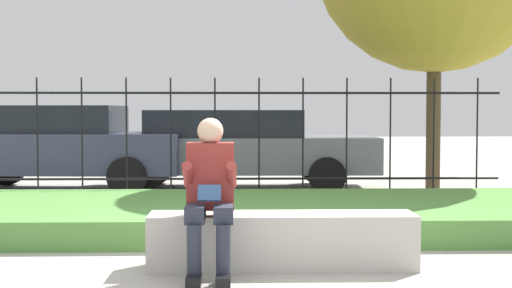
{
  "coord_description": "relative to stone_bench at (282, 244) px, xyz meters",
  "views": [
    {
      "loc": [
        0.0,
        -5.9,
        1.32
      ],
      "look_at": [
        0.25,
        3.46,
        0.88
      ],
      "focal_mm": 50.0,
      "sensor_mm": 36.0,
      "label": 1
    }
  ],
  "objects": [
    {
      "name": "person_seated_reader",
      "position": [
        -0.59,
        -0.26,
        0.48
      ],
      "size": [
        0.42,
        0.73,
        1.26
      ],
      "color": "black",
      "rests_on": "ground_plane"
    },
    {
      "name": "ground_plane",
      "position": [
        -0.38,
        0.0,
        -0.2
      ],
      "size": [
        60.0,
        60.0,
        0.0
      ],
      "primitive_type": "plane",
      "color": "#A8A399"
    },
    {
      "name": "iron_fence",
      "position": [
        -0.38,
        4.12,
        0.73
      ],
      "size": [
        7.44,
        0.03,
        1.78
      ],
      "color": "black",
      "rests_on": "ground_plane"
    },
    {
      "name": "stone_bench",
      "position": [
        0.0,
        0.0,
        0.0
      ],
      "size": [
        2.22,
        0.46,
        0.46
      ],
      "color": "beige",
      "rests_on": "ground_plane"
    },
    {
      "name": "grass_berm",
      "position": [
        -0.38,
        2.1,
        -0.06
      ],
      "size": [
        9.44,
        2.79,
        0.28
      ],
      "color": "#569342",
      "rests_on": "ground_plane"
    },
    {
      "name": "car_parked_left",
      "position": [
        -3.29,
        5.92,
        0.54
      ],
      "size": [
        4.09,
        2.02,
        1.4
      ],
      "rotation": [
        0.0,
        0.0,
        -0.06
      ],
      "color": "#383D56",
      "rests_on": "ground_plane"
    },
    {
      "name": "car_parked_center",
      "position": [
        -0.44,
        6.09,
        0.5
      ],
      "size": [
        4.7,
        1.93,
        1.33
      ],
      "rotation": [
        0.0,
        0.0,
        -0.02
      ],
      "color": "slate",
      "rests_on": "ground_plane"
    }
  ]
}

